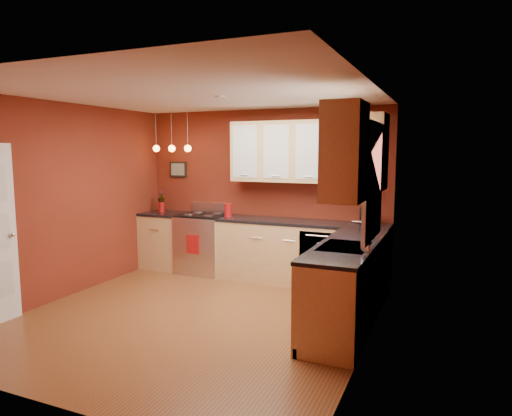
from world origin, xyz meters
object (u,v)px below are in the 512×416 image
at_px(coffee_maker, 367,217).
at_px(soap_pump, 365,242).
at_px(gas_range, 203,243).
at_px(sink, 345,248).
at_px(red_canister, 228,210).

relative_size(coffee_maker, soap_pump, 1.23).
bearing_deg(gas_range, coffee_maker, 0.90).
bearing_deg(sink, gas_range, 150.22).
bearing_deg(soap_pump, red_canister, 145.33).
xyz_separation_m(red_canister, coffee_maker, (2.12, 0.07, 0.01)).
relative_size(sink, coffee_maker, 2.91).
xyz_separation_m(sink, soap_pump, (0.25, -0.19, 0.12)).
relative_size(gas_range, sink, 1.59).
height_order(sink, red_canister, sink).
height_order(gas_range, coffee_maker, coffee_maker).
bearing_deg(coffee_maker, gas_range, -160.27).
bearing_deg(gas_range, soap_pump, -30.47).
distance_m(sink, red_canister, 2.61).
distance_m(gas_range, coffee_maker, 2.66).
xyz_separation_m(coffee_maker, soap_pump, (0.28, -1.73, -0.01)).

